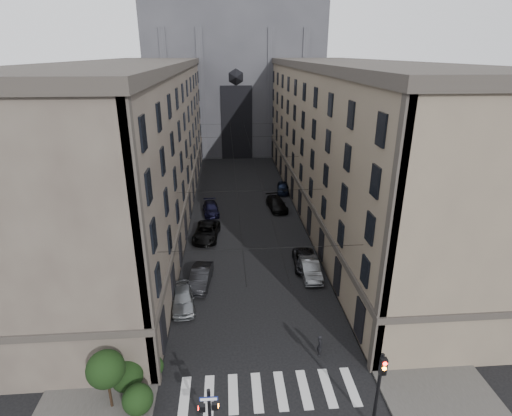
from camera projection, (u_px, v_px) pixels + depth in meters
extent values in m
cube|color=#383533|center=(166.00, 212.00, 53.06)|extent=(7.00, 80.00, 0.15)
cube|color=#383533|center=(321.00, 207.00, 54.57)|extent=(7.00, 80.00, 0.15)
cube|color=beige|center=(269.00, 391.00, 25.07)|extent=(11.00, 3.20, 0.01)
cube|color=#463D36|center=(135.00, 146.00, 49.58)|extent=(13.00, 60.00, 18.00)
cube|color=#38332D|center=(126.00, 66.00, 46.14)|extent=(13.60, 60.60, 0.90)
cube|color=#38332D|center=(139.00, 183.00, 51.33)|extent=(13.40, 60.30, 0.50)
cube|color=brown|center=(348.00, 142.00, 51.52)|extent=(13.00, 60.00, 18.00)
cube|color=#38332D|center=(354.00, 65.00, 48.09)|extent=(13.60, 60.60, 0.90)
cube|color=#38332D|center=(345.00, 178.00, 53.27)|extent=(13.40, 60.30, 0.50)
cube|color=#2D2D33|center=(234.00, 76.00, 84.55)|extent=(34.00, 22.00, 30.00)
cube|color=black|center=(237.00, 123.00, 77.22)|extent=(6.00, 0.30, 14.00)
cube|color=orange|center=(215.00, 406.00, 20.53)|extent=(0.34, 0.24, 0.38)
cube|color=#FF0C07|center=(202.00, 408.00, 20.65)|extent=(0.34, 0.24, 0.38)
cube|color=navy|center=(209.00, 399.00, 20.15)|extent=(0.95, 0.05, 0.24)
cylinder|color=black|center=(377.00, 392.00, 21.74)|extent=(0.20, 0.20, 5.20)
cube|color=black|center=(383.00, 366.00, 20.80)|extent=(0.34, 0.30, 1.00)
cylinder|color=#FF0C07|center=(385.00, 364.00, 20.54)|extent=(0.22, 0.05, 0.22)
cylinder|color=orange|center=(384.00, 369.00, 20.65)|extent=(0.22, 0.05, 0.22)
cylinder|color=black|center=(384.00, 373.00, 20.77)|extent=(0.22, 0.05, 0.22)
sphere|color=black|center=(138.00, 399.00, 23.19)|extent=(1.80, 1.80, 1.80)
sphere|color=black|center=(127.00, 376.00, 24.76)|extent=(2.00, 2.00, 2.00)
sphere|color=black|center=(153.00, 366.00, 25.90)|extent=(1.40, 1.40, 1.40)
cylinder|color=black|center=(109.00, 390.00, 23.43)|extent=(0.16, 0.16, 2.40)
sphere|color=black|center=(106.00, 369.00, 22.84)|extent=(2.20, 2.20, 2.20)
cylinder|color=black|center=(262.00, 248.00, 26.97)|extent=(14.00, 0.03, 0.03)
cylinder|color=black|center=(251.00, 191.00, 38.10)|extent=(14.00, 0.03, 0.03)
cylinder|color=black|center=(244.00, 157.00, 50.17)|extent=(14.00, 0.03, 0.03)
cylinder|color=black|center=(240.00, 137.00, 62.23)|extent=(14.00, 0.03, 0.03)
cylinder|color=black|center=(237.00, 124.00, 73.37)|extent=(14.00, 0.03, 0.03)
cylinder|color=black|center=(234.00, 159.00, 51.15)|extent=(0.03, 60.00, 0.03)
cylinder|color=black|center=(254.00, 158.00, 51.34)|extent=(0.03, 60.00, 0.03)
imported|color=slate|center=(183.00, 298.00, 33.17)|extent=(2.47, 4.95, 1.62)
imported|color=black|center=(201.00, 277.00, 36.23)|extent=(2.27, 5.02, 1.60)
imported|color=black|center=(206.00, 232.00, 45.32)|extent=(3.26, 6.03, 1.61)
imported|color=black|center=(211.00, 209.00, 52.38)|extent=(2.44, 4.96, 1.39)
imported|color=slate|center=(310.00, 269.00, 37.71)|extent=(1.73, 4.77, 1.56)
imported|color=black|center=(305.00, 260.00, 39.42)|extent=(2.54, 4.95, 1.34)
imported|color=black|center=(277.00, 204.00, 53.79)|extent=(2.86, 5.54, 1.54)
imported|color=black|center=(283.00, 188.00, 60.24)|extent=(2.39, 4.66, 1.52)
imported|color=black|center=(320.00, 345.00, 27.84)|extent=(0.45, 0.63, 1.62)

